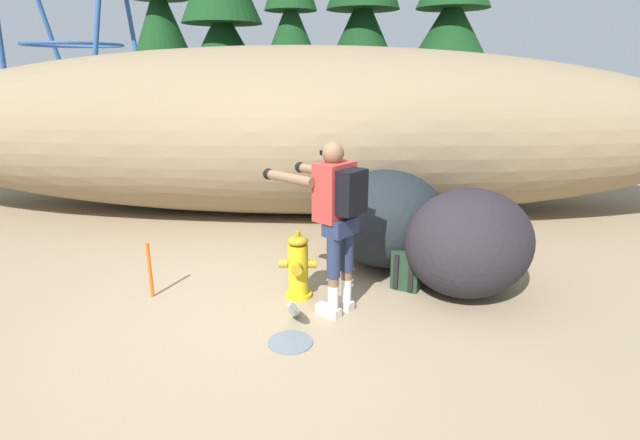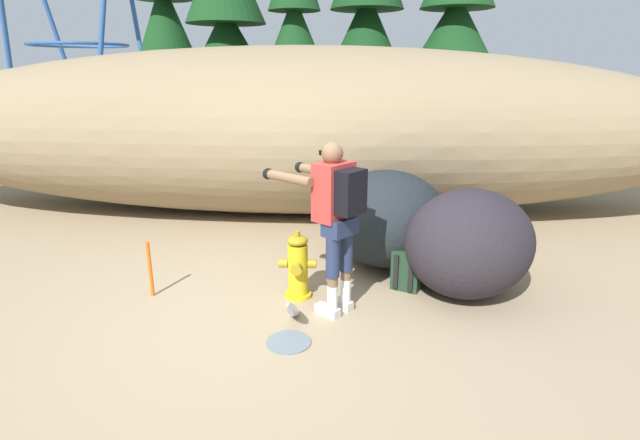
% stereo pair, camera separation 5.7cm
% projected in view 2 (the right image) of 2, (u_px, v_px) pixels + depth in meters
% --- Properties ---
extents(ground_plane, '(56.00, 56.00, 0.04)m').
position_uv_depth(ground_plane, '(266.00, 315.00, 4.77)').
color(ground_plane, '#998466').
extents(dirt_embankment, '(13.64, 3.20, 2.64)m').
position_uv_depth(dirt_embankment, '(298.00, 131.00, 7.90)').
color(dirt_embankment, '#897556').
rests_on(dirt_embankment, ground_plane).
extents(fire_hydrant, '(0.39, 0.33, 0.72)m').
position_uv_depth(fire_hydrant, '(298.00, 267.00, 5.03)').
color(fire_hydrant, gold).
rests_on(fire_hydrant, ground_plane).
extents(hydrant_water_jet, '(0.39, 0.99, 0.60)m').
position_uv_depth(hydrant_water_jet, '(292.00, 316.00, 4.53)').
color(hydrant_water_jet, silver).
rests_on(hydrant_water_jet, ground_plane).
extents(utility_worker, '(1.00, 0.91, 1.66)m').
position_uv_depth(utility_worker, '(334.00, 208.00, 4.51)').
color(utility_worker, beige).
rests_on(utility_worker, ground_plane).
extents(spare_backpack, '(0.36, 0.35, 0.47)m').
position_uv_depth(spare_backpack, '(407.00, 270.00, 5.25)').
color(spare_backpack, '#1E3823').
rests_on(spare_backpack, ground_plane).
extents(boulder_large, '(1.50, 1.63, 1.14)m').
position_uv_depth(boulder_large, '(386.00, 218.00, 5.87)').
color(boulder_large, black).
rests_on(boulder_large, ground_plane).
extents(boulder_mid, '(1.88, 1.87, 1.13)m').
position_uv_depth(boulder_mid, '(469.00, 243.00, 5.05)').
color(boulder_mid, '#262228').
rests_on(boulder_mid, ground_plane).
extents(pine_tree_far_left, '(2.33, 2.33, 6.50)m').
position_uv_depth(pine_tree_far_left, '(164.00, 17.00, 12.57)').
color(pine_tree_far_left, '#47331E').
rests_on(pine_tree_far_left, ground_plane).
extents(pine_tree_left, '(2.95, 2.95, 5.50)m').
position_uv_depth(pine_tree_left, '(227.00, 40.00, 11.77)').
color(pine_tree_left, '#47331E').
rests_on(pine_tree_left, ground_plane).
extents(pine_tree_center, '(1.83, 1.83, 5.31)m').
position_uv_depth(pine_tree_center, '(294.00, 26.00, 11.07)').
color(pine_tree_center, '#47331E').
rests_on(pine_tree_center, ground_plane).
extents(pine_tree_right, '(2.94, 2.94, 6.29)m').
position_uv_depth(pine_tree_right, '(366.00, 27.00, 12.73)').
color(pine_tree_right, '#47331E').
rests_on(pine_tree_right, ground_plane).
extents(pine_tree_far_right, '(2.76, 2.76, 5.63)m').
position_uv_depth(pine_tree_far_right, '(456.00, 23.00, 11.90)').
color(pine_tree_far_right, '#47331E').
rests_on(pine_tree_far_right, ground_plane).
extents(survey_stake, '(0.04, 0.04, 0.60)m').
position_uv_depth(survey_stake, '(150.00, 269.00, 5.06)').
color(survey_stake, '#E55914').
rests_on(survey_stake, ground_plane).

